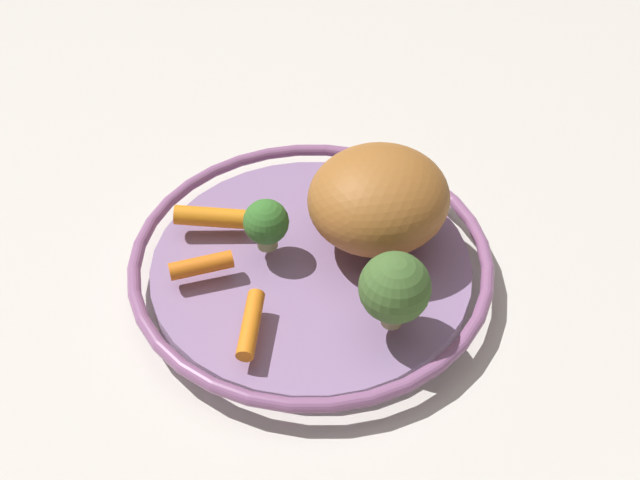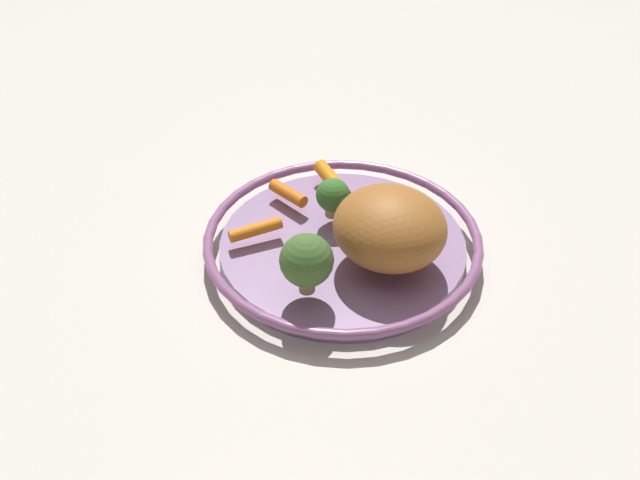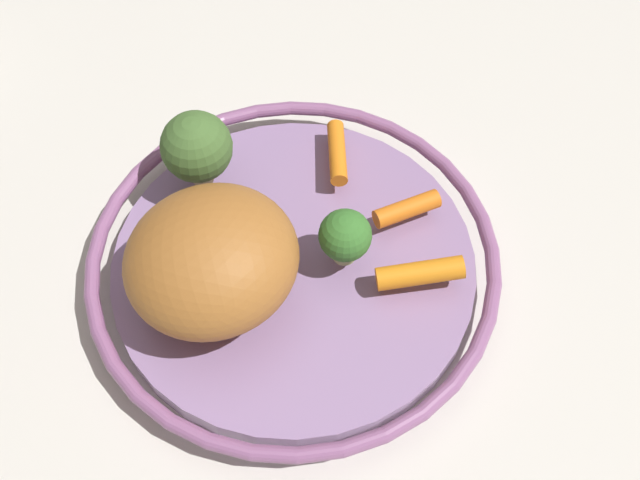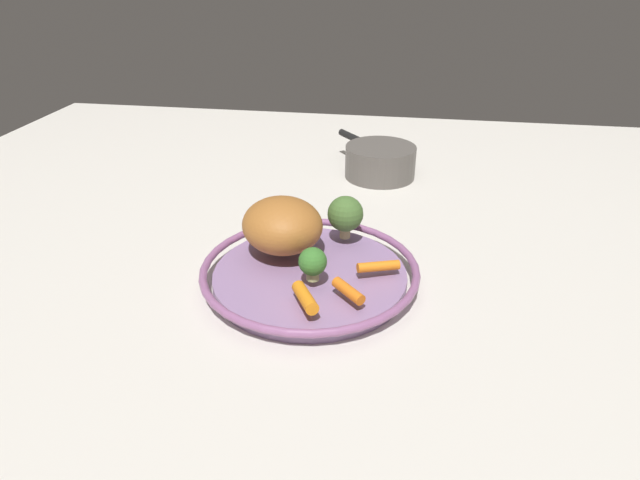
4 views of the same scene
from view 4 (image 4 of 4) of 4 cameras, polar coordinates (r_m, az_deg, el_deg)
name	(u,v)px [view 4 (image 4 of 4)]	position (r m, az deg, el deg)	size (l,w,h in m)	color
ground_plane	(310,283)	(0.86, -1.04, -4.49)	(1.94, 1.94, 0.00)	beige
serving_bowl	(310,274)	(0.85, -1.05, -3.49)	(0.34, 0.34, 0.03)	#8E709E
roast_chicken_piece	(282,225)	(0.87, -3.90, 1.53)	(0.13, 0.12, 0.09)	#A4632A
baby_carrot_right	(348,291)	(0.77, 2.94, -5.26)	(0.02, 0.02, 0.06)	orange
baby_carrot_back	(378,266)	(0.83, 6.04, -2.64)	(0.01, 0.01, 0.06)	orange
baby_carrot_near_rim	(305,297)	(0.75, -1.55, -5.94)	(0.02, 0.02, 0.07)	orange
broccoli_floret_large	(345,214)	(0.91, 2.63, 2.67)	(0.06, 0.06, 0.07)	tan
broccoli_floret_edge	(313,262)	(0.79, -0.76, -2.31)	(0.04, 0.04, 0.05)	#9AA666
saucepan	(380,161)	(1.26, 6.18, 8.06)	(0.21, 0.19, 0.07)	#56514C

